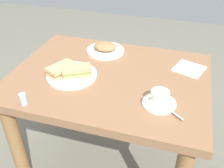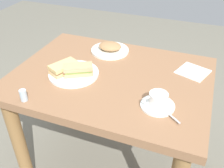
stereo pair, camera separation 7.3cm
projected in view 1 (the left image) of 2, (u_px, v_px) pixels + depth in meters
name	position (u px, v px, depth m)	size (l,w,h in m)	color
ground_plane	(110.00, 166.00, 1.79)	(6.00, 6.00, 0.00)	slate
dining_table	(109.00, 96.00, 1.44)	(1.04, 0.78, 0.75)	#976A48
sandwich_plate	(72.00, 75.00, 1.35)	(0.27, 0.27, 0.01)	white
sandwich_front	(76.00, 71.00, 1.31)	(0.16, 0.14, 0.05)	tan
sandwich_back	(62.00, 70.00, 1.33)	(0.14, 0.17, 0.05)	#E3BC7F
coffee_saucer	(159.00, 103.00, 1.15)	(0.15, 0.15, 0.01)	white
coffee_cup	(159.00, 97.00, 1.13)	(0.10, 0.08, 0.06)	white
spoon	(172.00, 111.00, 1.10)	(0.08, 0.07, 0.01)	silver
side_plate	(105.00, 51.00, 1.58)	(0.23, 0.23, 0.01)	white
side_food_pile	(105.00, 46.00, 1.56)	(0.14, 0.12, 0.04)	#AC7F52
napkin	(189.00, 69.00, 1.41)	(0.15, 0.15, 0.00)	white
salt_shaker	(23.00, 99.00, 1.14)	(0.03, 0.03, 0.06)	silver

